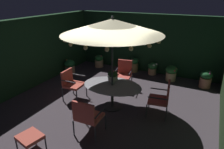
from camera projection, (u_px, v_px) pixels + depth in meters
ground_plane at (107, 107)px, 6.35m from camera, size 6.91×7.61×0.02m
hedge_backdrop_rear at (146, 43)px, 8.90m from camera, size 6.91×0.30×2.53m
hedge_backdrop_left at (26, 54)px, 7.26m from camera, size 0.30×7.61×2.53m
patio_dining_table at (112, 89)px, 6.09m from camera, size 1.81×1.31×0.75m
patio_umbrella at (112, 27)px, 5.40m from camera, size 2.81×2.81×2.76m
centerpiece_planter at (113, 76)px, 6.11m from camera, size 0.31×0.31×0.42m
patio_chair_north at (124, 73)px, 7.42m from camera, size 0.68×0.70×1.03m
patio_chair_northeast at (72, 82)px, 6.66m from camera, size 0.62×0.66×0.98m
patio_chair_east at (87, 115)px, 4.87m from camera, size 0.67×0.61×0.99m
patio_chair_southeast at (162, 97)px, 5.70m from camera, size 0.67×0.70×1.03m
ottoman_footrest at (30, 138)px, 4.47m from camera, size 0.59×0.56×0.39m
potted_plant_left_far at (134, 64)px, 9.06m from camera, size 0.38×0.38×0.64m
potted_plant_back_right at (171, 73)px, 8.12m from camera, size 0.46×0.46×0.63m
potted_plant_right_far at (99, 61)px, 9.68m from camera, size 0.41×0.41×0.58m
potted_plant_back_center at (206, 79)px, 7.51m from camera, size 0.43×0.43×0.66m
potted_plant_left_near at (152, 68)px, 8.77m from camera, size 0.42×0.42×0.53m
potted_plant_front_corner at (70, 66)px, 8.94m from camera, size 0.48×0.48×0.59m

